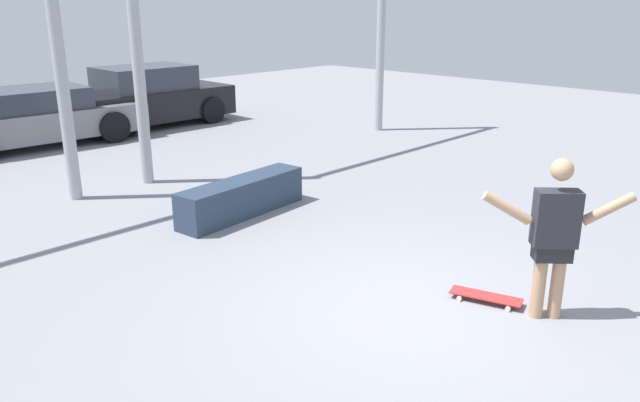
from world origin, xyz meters
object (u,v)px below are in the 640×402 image
object	(u,v)px
skateboard	(486,296)
parked_car_black	(150,97)
grind_box	(242,197)
skateboarder	(554,233)
parked_car_grey	(32,118)

from	to	relation	value
skateboard	parked_car_black	bearing A→B (deg)	149.12
grind_box	parked_car_black	xyz separation A→B (m)	(2.83, 7.09, 0.45)
skateboarder	parked_car_grey	size ratio (longest dim) A/B	0.36
parked_car_black	skateboarder	bearing A→B (deg)	-101.86
grind_box	parked_car_black	size ratio (longest dim) A/B	0.55
parked_car_black	parked_car_grey	bearing A→B (deg)	-174.92
skateboarder	parked_car_grey	bearing A→B (deg)	139.61
parked_car_black	grind_box	bearing A→B (deg)	-110.63
grind_box	parked_car_grey	xyz separation A→B (m)	(-0.22, 6.88, 0.35)
skateboard	grind_box	xyz separation A→B (m)	(0.02, 4.08, 0.21)
grind_box	parked_car_black	bearing A→B (deg)	68.24
skateboarder	parked_car_black	size ratio (longest dim) A/B	0.41
skateboard	parked_car_black	world-z (taller)	parked_car_black
grind_box	parked_car_black	distance (m)	7.65
skateboard	grind_box	distance (m)	4.09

